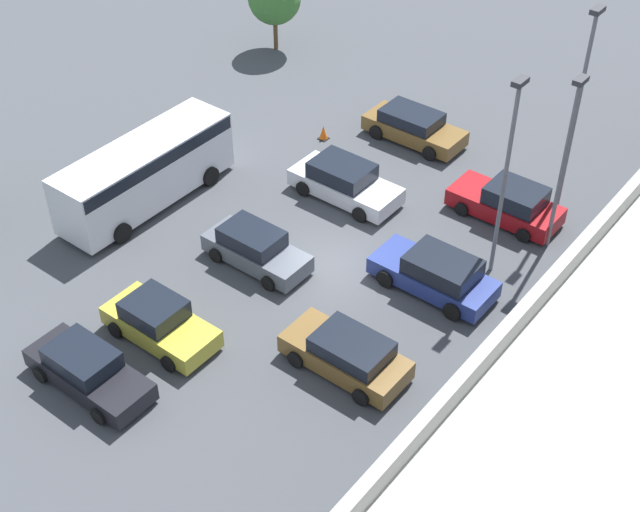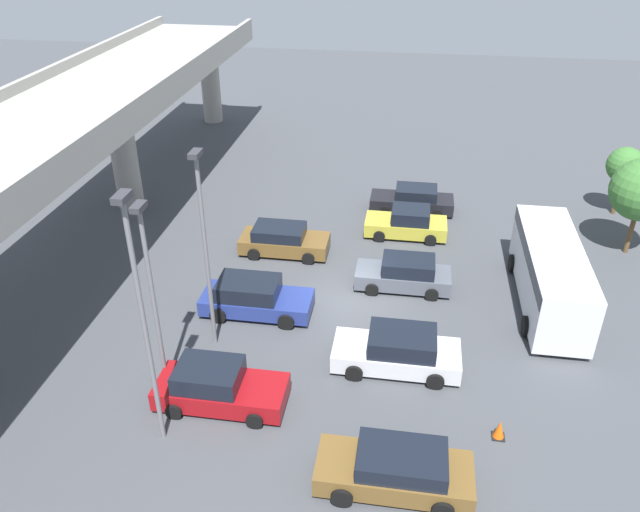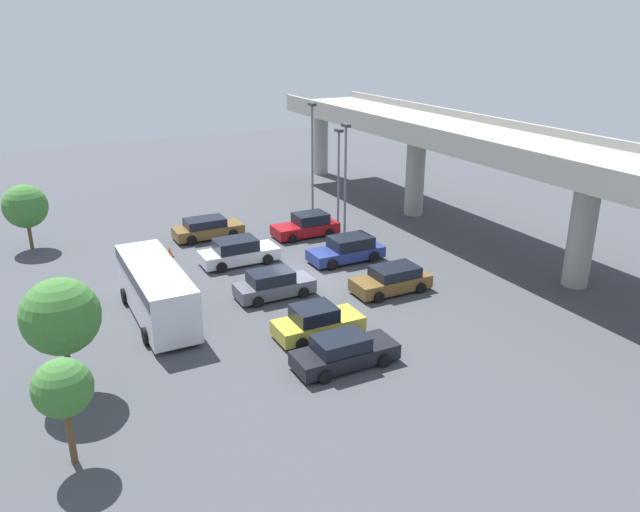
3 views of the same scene
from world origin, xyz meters
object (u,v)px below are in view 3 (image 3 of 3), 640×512
at_px(parked_car_3, 347,249).
at_px(tree_front_centre, 61,316).
at_px(tree_front_left, 25,206).
at_px(tree_front_right, 63,389).
at_px(parked_car_1, 307,226).
at_px(lamp_post_mid_lot, 312,157).
at_px(parked_car_7, 344,352).
at_px(traffic_cone, 170,252).
at_px(parked_car_6, 317,322).
at_px(lamp_post_by_overpass, 345,177).
at_px(parked_car_0, 207,228).
at_px(shuttle_bus, 156,288).
at_px(parked_car_2, 238,252).
at_px(parked_car_5, 392,280).
at_px(parked_car_4, 273,284).
at_px(lamp_post_near_aisle, 339,173).

distance_m(parked_car_3, tree_front_centre, 19.47).
distance_m(tree_front_left, tree_front_right, 24.34).
bearing_deg(parked_car_1, tree_front_left, -18.68).
distance_m(parked_car_3, lamp_post_mid_lot, 8.87).
distance_m(parked_car_7, lamp_post_mid_lot, 20.89).
bearing_deg(tree_front_left, traffic_cone, 53.49).
bearing_deg(parked_car_6, parked_car_1, 65.84).
bearing_deg(tree_front_centre, parked_car_1, 128.34).
relative_size(parked_car_3, lamp_post_by_overpass, 0.58).
height_order(parked_car_0, shuttle_bus, shuttle_bus).
relative_size(parked_car_1, traffic_cone, 6.65).
height_order(parked_car_2, parked_car_3, parked_car_2).
relative_size(lamp_post_mid_lot, traffic_cone, 12.85).
xyz_separation_m(parked_car_5, parked_car_7, (5.90, -6.39, -0.02)).
bearing_deg(parked_car_1, parked_car_3, 90.87).
bearing_deg(tree_front_right, lamp_post_mid_lot, 136.38).
bearing_deg(lamp_post_by_overpass, parked_car_4, -54.49).
height_order(parked_car_1, parked_car_2, parked_car_2).
xyz_separation_m(lamp_post_mid_lot, tree_front_centre, (15.64, -18.81, -1.74)).
distance_m(parked_car_4, tree_front_centre, 12.54).
distance_m(parked_car_2, parked_car_7, 14.00).
xyz_separation_m(parked_car_5, lamp_post_by_overpass, (-7.70, 1.26, 4.12)).
distance_m(parked_car_7, tree_front_centre, 11.74).
relative_size(parked_car_4, lamp_post_mid_lot, 0.48).
height_order(parked_car_7, tree_front_right, tree_front_right).
xyz_separation_m(parked_car_3, parked_car_6, (8.20, -6.32, -0.05)).
height_order(parked_car_3, tree_front_right, tree_front_right).
relative_size(parked_car_4, traffic_cone, 6.22).
xyz_separation_m(parked_car_2, parked_car_5, (8.09, 6.17, -0.06)).
xyz_separation_m(parked_car_6, traffic_cone, (-14.06, -3.58, -0.38)).
distance_m(parked_car_2, tree_front_centre, 15.78).
bearing_deg(tree_front_centre, traffic_cone, 151.40).
distance_m(parked_car_4, shuttle_bus, 6.40).
bearing_deg(shuttle_bus, parked_car_0, 151.06).
xyz_separation_m(parked_car_4, lamp_post_near_aisle, (-8.09, 8.49, 3.70)).
distance_m(parked_car_4, lamp_post_mid_lot, 13.80).
bearing_deg(parked_car_1, parked_car_7, 69.13).
bearing_deg(parked_car_6, shuttle_bus, 139.31).
xyz_separation_m(parked_car_0, parked_car_6, (16.60, 0.23, -0.00)).
bearing_deg(parked_car_0, parked_car_2, -87.90).
bearing_deg(parked_car_0, tree_front_centre, -123.61).
xyz_separation_m(parked_car_2, lamp_post_by_overpass, (0.39, 7.43, 4.06)).
relative_size(parked_car_2, parked_car_6, 1.13).
height_order(parked_car_7, tree_front_centre, tree_front_centre).
xyz_separation_m(parked_car_6, lamp_post_near_aisle, (-13.30, 8.43, 3.71)).
distance_m(parked_car_7, tree_front_right, 11.73).
relative_size(shuttle_bus, tree_front_left, 1.89).
bearing_deg(tree_front_centre, parked_car_7, 73.80).
relative_size(parked_car_1, parked_car_4, 1.07).
bearing_deg(parked_car_3, lamp_post_mid_lot, -99.81).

